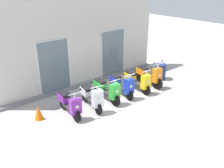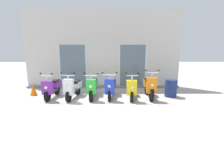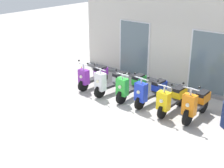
% 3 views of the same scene
% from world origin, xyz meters
% --- Properties ---
extents(ground_plane, '(40.00, 40.00, 0.00)m').
position_xyz_m(ground_plane, '(0.00, 0.00, 0.00)').
color(ground_plane, '#A8A39E').
extents(storefront_facade, '(8.08, 0.50, 4.02)m').
position_xyz_m(storefront_facade, '(0.00, 2.91, 1.94)').
color(storefront_facade, beige).
rests_on(storefront_facade, ground_plane).
extents(scooter_purple, '(0.52, 1.49, 1.16)m').
position_xyz_m(scooter_purple, '(-2.08, 0.77, 0.45)').
color(scooter_purple, black).
rests_on(scooter_purple, ground_plane).
extents(scooter_white, '(0.63, 1.55, 1.19)m').
position_xyz_m(scooter_white, '(-1.17, 0.69, 0.47)').
color(scooter_white, black).
rests_on(scooter_white, ground_plane).
extents(scooter_green, '(0.58, 1.60, 1.17)m').
position_xyz_m(scooter_green, '(-0.35, 0.80, 0.47)').
color(scooter_green, black).
rests_on(scooter_green, ground_plane).
extents(scooter_blue, '(0.62, 1.59, 1.19)m').
position_xyz_m(scooter_blue, '(0.43, 0.80, 0.49)').
color(scooter_blue, black).
rests_on(scooter_blue, ground_plane).
extents(scooter_yellow, '(0.53, 1.59, 1.19)m').
position_xyz_m(scooter_yellow, '(1.27, 0.72, 0.46)').
color(scooter_yellow, black).
rests_on(scooter_yellow, ground_plane).
extents(scooter_orange, '(0.56, 1.60, 1.28)m').
position_xyz_m(scooter_orange, '(2.06, 0.76, 0.49)').
color(scooter_orange, black).
rests_on(scooter_orange, ground_plane).
extents(traffic_cone, '(0.32, 0.32, 0.52)m').
position_xyz_m(traffic_cone, '(-3.07, 1.19, 0.26)').
color(traffic_cone, orange).
rests_on(traffic_cone, ground_plane).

